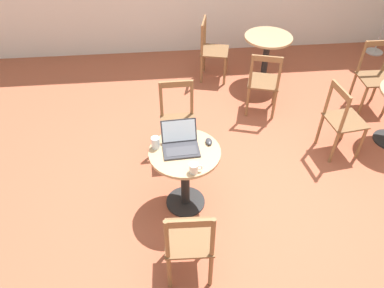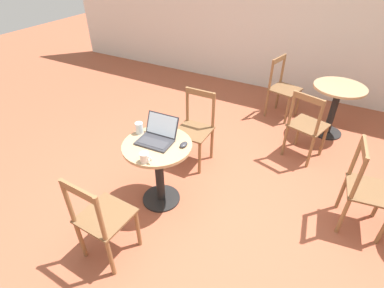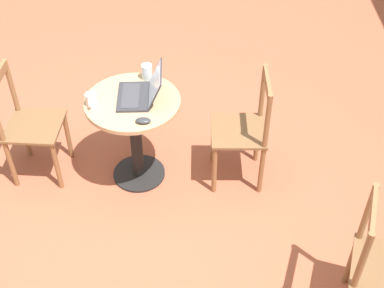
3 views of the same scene
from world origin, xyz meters
TOP-DOWN VIEW (x-y plane):
  - ground_plane at (0.00, 0.00)m, footprint 16.00×16.00m
  - cafe_table_near at (-0.56, -0.07)m, footprint 0.65×0.65m
  - chair_near_back at (-0.58, 0.70)m, footprint 0.39×0.39m
  - chair_near_front at (-0.59, -0.84)m, footprint 0.40×0.40m
  - chair_far_front at (0.55, 1.39)m, footprint 0.48×0.48m
  - laptop at (-0.60, -0.02)m, footprint 0.34×0.32m
  - mouse at (-0.33, 0.02)m, footprint 0.06×0.10m
  - mug at (-0.51, -0.33)m, footprint 0.11×0.08m
  - drinking_glass at (-0.82, 0.01)m, footprint 0.08×0.08m

SIDE VIEW (x-z plane):
  - ground_plane at x=0.00m, z-range 0.00..0.00m
  - chair_near_back at x=-0.58m, z-range 0.00..0.88m
  - chair_near_front at x=-0.59m, z-range 0.00..0.88m
  - chair_far_front at x=0.55m, z-range 0.00..0.88m
  - cafe_table_near at x=-0.56m, z-range 0.16..0.87m
  - mouse at x=-0.33m, z-range 0.71..0.74m
  - mug at x=-0.51m, z-range 0.71..0.80m
  - laptop at x=-0.60m, z-range 0.65..0.86m
  - drinking_glass at x=-0.82m, z-range 0.71..0.82m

